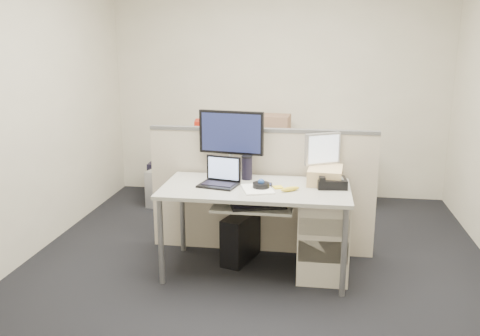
% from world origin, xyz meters
% --- Properties ---
extents(floor, '(4.00, 4.50, 0.01)m').
position_xyz_m(floor, '(0.00, 0.00, -0.01)').
color(floor, black).
rests_on(floor, ground).
extents(wall_back, '(4.00, 0.02, 2.70)m').
position_xyz_m(wall_back, '(0.00, 2.25, 1.35)').
color(wall_back, beige).
rests_on(wall_back, ground).
extents(wall_front, '(4.00, 0.02, 2.70)m').
position_xyz_m(wall_front, '(0.00, -2.25, 1.35)').
color(wall_front, beige).
rests_on(wall_front, ground).
extents(wall_left, '(0.02, 4.50, 2.70)m').
position_xyz_m(wall_left, '(-2.00, 0.00, 1.35)').
color(wall_left, beige).
rests_on(wall_left, ground).
extents(desk, '(1.50, 0.75, 0.73)m').
position_xyz_m(desk, '(0.00, 0.00, 0.66)').
color(desk, '#AEACA5').
rests_on(desk, floor).
extents(keyboard_tray, '(0.62, 0.32, 0.02)m').
position_xyz_m(keyboard_tray, '(0.00, -0.18, 0.62)').
color(keyboard_tray, '#AEACA5').
rests_on(keyboard_tray, desk).
extents(drawer_pedestal, '(0.40, 0.55, 0.65)m').
position_xyz_m(drawer_pedestal, '(0.55, 0.05, 0.33)').
color(drawer_pedestal, beige).
rests_on(drawer_pedestal, floor).
extents(cubicle_partition, '(2.00, 0.06, 1.10)m').
position_xyz_m(cubicle_partition, '(0.00, 0.45, 0.55)').
color(cubicle_partition, beige).
rests_on(cubicle_partition, floor).
extents(back_counter, '(2.00, 0.60, 0.72)m').
position_xyz_m(back_counter, '(0.00, 1.93, 0.36)').
color(back_counter, beige).
rests_on(back_counter, floor).
extents(monitor_main, '(0.59, 0.30, 0.57)m').
position_xyz_m(monitor_main, '(-0.25, 0.32, 1.01)').
color(monitor_main, black).
rests_on(monitor_main, desk).
extents(monitor_small, '(0.36, 0.29, 0.39)m').
position_xyz_m(monitor_small, '(0.52, 0.32, 0.92)').
color(monitor_small, '#B7B7BC').
rests_on(monitor_small, desk).
extents(laptop, '(0.34, 0.28, 0.22)m').
position_xyz_m(laptop, '(-0.30, -0.02, 0.84)').
color(laptop, black).
rests_on(laptop, desk).
extents(trackball, '(0.18, 0.18, 0.05)m').
position_xyz_m(trackball, '(0.05, -0.05, 0.76)').
color(trackball, black).
rests_on(trackball, desk).
extents(desk_phone, '(0.25, 0.21, 0.07)m').
position_xyz_m(desk_phone, '(0.60, 0.08, 0.77)').
color(desk_phone, black).
rests_on(desk_phone, desk).
extents(paper_stack, '(0.30, 0.34, 0.01)m').
position_xyz_m(paper_stack, '(0.03, -0.08, 0.74)').
color(paper_stack, white).
rests_on(paper_stack, desk).
extents(sticky_pad, '(0.09, 0.09, 0.01)m').
position_xyz_m(sticky_pad, '(0.18, 0.00, 0.74)').
color(sticky_pad, yellow).
rests_on(sticky_pad, desk).
extents(travel_mug, '(0.09, 0.09, 0.19)m').
position_xyz_m(travel_mug, '(-0.10, 0.22, 0.82)').
color(travel_mug, black).
rests_on(travel_mug, desk).
extents(banana, '(0.16, 0.13, 0.04)m').
position_xyz_m(banana, '(0.28, -0.08, 0.75)').
color(banana, yellow).
rests_on(banana, desk).
extents(cellphone, '(0.06, 0.10, 0.01)m').
position_xyz_m(cellphone, '(0.10, 0.05, 0.74)').
color(cellphone, black).
rests_on(cellphone, desk).
extents(manila_folders, '(0.30, 0.37, 0.13)m').
position_xyz_m(manila_folders, '(0.55, 0.20, 0.79)').
color(manila_folders, '#E8C080').
rests_on(manila_folders, desk).
extents(keyboard, '(0.44, 0.27, 0.02)m').
position_xyz_m(keyboard, '(0.05, -0.22, 0.64)').
color(keyboard, black).
rests_on(keyboard, keyboard_tray).
extents(pc_tower_desk, '(0.31, 0.48, 0.41)m').
position_xyz_m(pc_tower_desk, '(-0.15, 0.20, 0.21)').
color(pc_tower_desk, black).
rests_on(pc_tower_desk, floor).
extents(pc_tower_spare_dark, '(0.19, 0.45, 0.42)m').
position_xyz_m(pc_tower_spare_dark, '(-1.45, 2.03, 0.21)').
color(pc_tower_spare_dark, black).
rests_on(pc_tower_spare_dark, floor).
extents(pc_tower_spare_silver, '(0.27, 0.48, 0.42)m').
position_xyz_m(pc_tower_spare_silver, '(-1.30, 1.63, 0.21)').
color(pc_tower_spare_silver, '#B7B7BC').
rests_on(pc_tower_spare_silver, floor).
extents(cardboard_box_left, '(0.45, 0.35, 0.32)m').
position_xyz_m(cardboard_box_left, '(-0.05, 1.86, 0.88)').
color(cardboard_box_left, '#977056').
rests_on(cardboard_box_left, back_counter).
extents(cardboard_box_right, '(0.33, 0.26, 0.24)m').
position_xyz_m(cardboard_box_right, '(0.00, 2.05, 0.84)').
color(cardboard_box_right, '#977056').
rests_on(cardboard_box_right, back_counter).
extents(red_binder, '(0.11, 0.27, 0.25)m').
position_xyz_m(red_binder, '(-0.90, 1.83, 0.84)').
color(red_binder, '#B11E0D').
rests_on(red_binder, back_counter).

